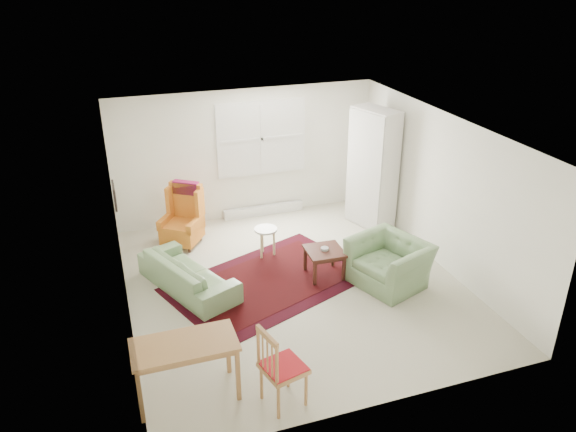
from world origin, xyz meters
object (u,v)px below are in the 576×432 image
object	(u,v)px
armchair	(389,259)
desk	(187,370)
sofa	(188,268)
wingback_chair	(181,216)
cabinet	(373,169)
desk_chair	(283,366)
coffee_table	(324,263)
stool	(266,242)

from	to	relation	value
armchair	desk	distance (m)	3.69
sofa	wingback_chair	size ratio (longest dim) A/B	1.66
cabinet	sofa	bearing A→B (deg)	179.93
armchair	wingback_chair	world-z (taller)	wingback_chair
sofa	desk_chair	distance (m)	2.84
armchair	desk_chair	xyz separation A→B (m)	(-2.37, -1.93, 0.09)
sofa	coffee_table	size ratio (longest dim) A/B	3.19
wingback_chair	armchair	bearing A→B (deg)	-4.55
coffee_table	desk	distance (m)	3.22
wingback_chair	cabinet	world-z (taller)	cabinet
coffee_table	desk	world-z (taller)	desk
coffee_table	stool	xyz separation A→B (m)	(-0.69, 0.93, 0.03)
sofa	desk	distance (m)	2.35
sofa	cabinet	size ratio (longest dim) A/B	0.82
sofa	armchair	xyz separation A→B (m)	(2.98, -0.84, 0.06)
stool	desk	distance (m)	3.46
stool	cabinet	size ratio (longest dim) A/B	0.23
coffee_table	desk_chair	xyz separation A→B (m)	(-1.50, -2.46, 0.28)
armchair	cabinet	distance (m)	2.25
armchair	desk	bearing A→B (deg)	-86.56
sofa	cabinet	xyz separation A→B (m)	(3.67, 1.19, 0.75)
coffee_table	desk_chair	size ratio (longest dim) A/B	0.55
coffee_table	cabinet	xyz separation A→B (m)	(1.56, 1.51, 0.88)
sofa	desk_chair	bearing A→B (deg)	168.74
armchair	desk	xyz separation A→B (m)	(-3.38, -1.48, -0.06)
sofa	coffee_table	world-z (taller)	sofa
desk	coffee_table	bearing A→B (deg)	38.46
coffee_table	desk_chair	distance (m)	2.89
armchair	desk	world-z (taller)	armchair
desk	armchair	bearing A→B (deg)	23.61
coffee_table	cabinet	distance (m)	2.34
stool	desk	world-z (taller)	desk
desk	cabinet	bearing A→B (deg)	40.73
armchair	desk	size ratio (longest dim) A/B	0.93
sofa	cabinet	world-z (taller)	cabinet
coffee_table	wingback_chair	bearing A→B (deg)	137.55
wingback_chair	cabinet	bearing A→B (deg)	30.09
sofa	cabinet	bearing A→B (deg)	-95.74
wingback_chair	coffee_table	size ratio (longest dim) A/B	1.92
stool	armchair	bearing A→B (deg)	-43.25
desk_chair	armchair	bearing A→B (deg)	-64.83
sofa	desk_chair	xyz separation A→B (m)	(0.61, -2.77, 0.15)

